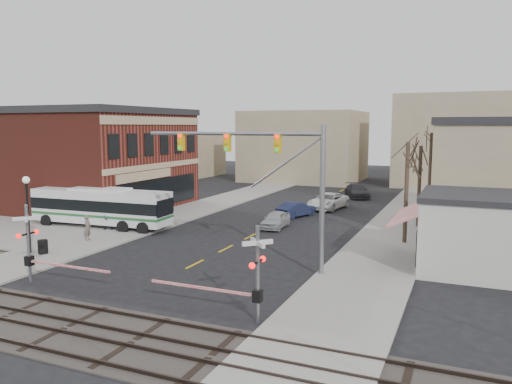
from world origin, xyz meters
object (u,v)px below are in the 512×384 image
car_c (328,201)px  trash_bin (43,247)px  car_d (357,191)px  street_lamp (27,199)px  pedestrian_far (109,218)px  car_b (296,209)px  pedestrian_near (88,228)px  rr_crossing_west (35,245)px  car_a (275,220)px  traffic_signal_mast (271,166)px  transit_bus (101,206)px  rr_crossing_east (248,274)px

car_c → trash_bin: bearing=-107.2°
car_d → car_c: bearing=-120.3°
street_lamp → pedestrian_far: size_ratio=2.60×
car_b → pedestrian_near: pedestrian_near is taller
rr_crossing_west → pedestrian_far: bearing=112.9°
trash_bin → car_c: 26.55m
car_d → pedestrian_near: 31.48m
car_a → car_c: bearing=79.5°
car_c → car_a: bearing=-89.1°
car_c → car_d: bearing=92.5°
traffic_signal_mast → car_a: size_ratio=2.76×
transit_bus → trash_bin: size_ratio=13.78×
traffic_signal_mast → car_d: 30.54m
rr_crossing_west → pedestrian_far: rr_crossing_west is taller
car_d → pedestrian_near: pedestrian_near is taller
rr_crossing_east → car_c: (-4.22, 28.37, -1.21)m
traffic_signal_mast → car_d: (-1.42, 30.09, -5.04)m
traffic_signal_mast → car_c: size_ratio=1.97×
rr_crossing_east → car_d: (-3.26, 37.27, -1.23)m
car_b → street_lamp: bearing=80.1°
transit_bus → car_c: (14.10, 15.61, -0.93)m
street_lamp → pedestrian_far: street_lamp is taller
car_a → car_c: (1.43, 10.40, 0.09)m
car_c → pedestrian_far: size_ratio=2.96×
trash_bin → car_b: (10.12, 18.67, 0.12)m
rr_crossing_west → pedestrian_far: (-4.86, 11.50, -0.93)m
car_c → rr_crossing_west: bearing=-96.6°
transit_bus → traffic_signal_mast: bearing=-18.7°
pedestrian_near → car_a: bearing=-62.3°
street_lamp → car_b: street_lamp is taller
pedestrian_near → pedestrian_far: (-1.01, 3.41, 0.04)m
trash_bin → pedestrian_far: pedestrian_far is taller
transit_bus → car_c: transit_bus is taller
street_lamp → car_d: bearing=67.7°
car_b → pedestrian_far: size_ratio=2.20×
traffic_signal_mast → car_b: (-3.88, 15.99, -5.11)m
trash_bin → car_d: car_d is taller
street_lamp → pedestrian_far: bearing=90.2°
rr_crossing_west → car_d: rr_crossing_west is taller
trash_bin → pedestrian_near: size_ratio=0.48×
pedestrian_near → car_b: bearing=-50.0°
rr_crossing_west → car_b: 23.74m
car_c → car_b: bearing=-97.3°
car_d → pedestrian_far: bearing=-142.1°
pedestrian_far → street_lamp: bearing=-115.2°
rr_crossing_west → car_a: 18.80m
pedestrian_far → car_a: bearing=3.6°
street_lamp → car_a: 17.79m
transit_bus → car_b: size_ratio=2.89×
car_d → transit_bus: bearing=-145.7°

